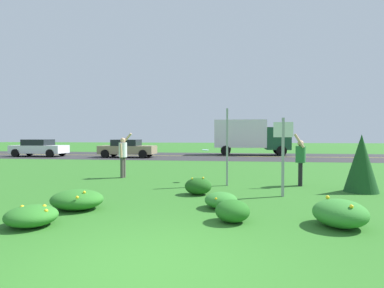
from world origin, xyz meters
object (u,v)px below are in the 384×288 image
object	(u,v)px
frisbee_pale_blue	(205,150)
sign_post_by_roadside	(283,149)
person_catcher_green_shirt	(300,158)
car_tan_center_left	(127,148)
sign_post_near_path	(227,147)
person_thrower_white_shirt	(123,154)
box_truck_dark_green	(250,135)
car_white_leftmost	(39,148)

from	to	relation	value
frisbee_pale_blue	sign_post_by_roadside	bearing A→B (deg)	-46.32
person_catcher_green_shirt	car_tan_center_left	distance (m)	16.84
sign_post_near_path	person_thrower_white_shirt	xyz separation A→B (m)	(-4.40, 1.44, -0.35)
car_tan_center_left	frisbee_pale_blue	bearing A→B (deg)	-58.26
person_catcher_green_shirt	car_tan_center_left	size ratio (longest dim) A/B	0.41
sign_post_by_roadside	person_catcher_green_shirt	world-z (taller)	sign_post_by_roadside
sign_post_by_roadside	box_truck_dark_green	size ratio (longest dim) A/B	0.34
sign_post_by_roadside	car_white_leftmost	world-z (taller)	sign_post_by_roadside
person_thrower_white_shirt	person_catcher_green_shirt	world-z (taller)	person_thrower_white_shirt
car_tan_center_left	box_truck_dark_green	size ratio (longest dim) A/B	0.67
person_thrower_white_shirt	person_catcher_green_shirt	size ratio (longest dim) A/B	1.02
frisbee_pale_blue	car_tan_center_left	distance (m)	14.34
person_thrower_white_shirt	car_tan_center_left	size ratio (longest dim) A/B	0.42
sign_post_near_path	car_tan_center_left	xyz separation A→B (m)	(-8.40, 13.07, -0.63)
car_white_leftmost	box_truck_dark_green	bearing A→B (deg)	14.08
car_tan_center_left	person_catcher_green_shirt	bearing A→B (deg)	-49.34
car_white_leftmost	car_tan_center_left	distance (m)	7.83
sign_post_by_roadside	frisbee_pale_blue	distance (m)	3.65
person_thrower_white_shirt	sign_post_by_roadside	bearing A→B (deg)	-27.76
sign_post_near_path	car_tan_center_left	world-z (taller)	sign_post_near_path
person_catcher_green_shirt	car_tan_center_left	world-z (taller)	person_catcher_green_shirt
person_thrower_white_shirt	frisbee_pale_blue	world-z (taller)	person_thrower_white_shirt
sign_post_by_roadside	frisbee_pale_blue	xyz separation A→B (m)	(-2.52, 2.64, -0.18)
person_catcher_green_shirt	frisbee_pale_blue	xyz separation A→B (m)	(-3.43, 0.59, 0.25)
sign_post_by_roadside	car_tan_center_left	distance (m)	17.93
sign_post_near_path	frisbee_pale_blue	world-z (taller)	sign_post_near_path
person_thrower_white_shirt	sign_post_near_path	bearing A→B (deg)	-18.11
sign_post_near_path	sign_post_by_roadside	world-z (taller)	sign_post_near_path
person_catcher_green_shirt	frisbee_pale_blue	size ratio (longest dim) A/B	7.03
person_catcher_green_shirt	frisbee_pale_blue	distance (m)	3.49
person_thrower_white_shirt	car_tan_center_left	world-z (taller)	person_thrower_white_shirt
person_thrower_white_shirt	car_white_leftmost	size ratio (longest dim) A/B	0.42
car_tan_center_left	box_truck_dark_green	world-z (taller)	box_truck_dark_green
sign_post_by_roadside	person_thrower_white_shirt	bearing A→B (deg)	152.24
person_catcher_green_shirt	car_white_leftmost	world-z (taller)	person_catcher_green_shirt
car_white_leftmost	sign_post_near_path	bearing A→B (deg)	-38.86
person_catcher_green_shirt	frisbee_pale_blue	world-z (taller)	person_catcher_green_shirt
car_tan_center_left	box_truck_dark_green	bearing A→B (deg)	24.02
car_white_leftmost	box_truck_dark_green	size ratio (longest dim) A/B	0.67
person_thrower_white_shirt	car_white_leftmost	distance (m)	16.59
frisbee_pale_blue	box_truck_dark_green	size ratio (longest dim) A/B	0.04
car_tan_center_left	sign_post_by_roadside	bearing A→B (deg)	-55.85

